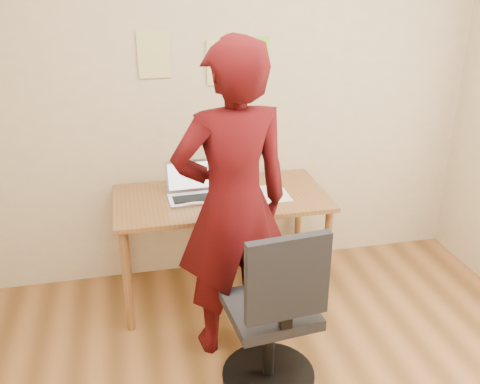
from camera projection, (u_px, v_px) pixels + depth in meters
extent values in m
cube|color=beige|center=(232.00, 90.00, 3.66)|extent=(3.50, 0.04, 2.70)
cube|color=brown|center=(221.00, 198.00, 3.53)|extent=(1.40, 0.70, 0.03)
cylinder|color=brown|center=(127.00, 282.00, 3.29)|extent=(0.05, 0.05, 0.71)
cylinder|color=brown|center=(326.00, 258.00, 3.54)|extent=(0.05, 0.05, 0.71)
cylinder|color=brown|center=(125.00, 236.00, 3.82)|extent=(0.05, 0.05, 0.71)
cylinder|color=brown|center=(298.00, 219.00, 4.08)|extent=(0.05, 0.05, 0.71)
cube|color=#B0B0B8|center=(192.00, 199.00, 3.47)|extent=(0.31, 0.22, 0.01)
cube|color=black|center=(192.00, 198.00, 3.47)|extent=(0.25, 0.13, 0.00)
cube|color=#B0B0B8|center=(188.00, 176.00, 3.55)|extent=(0.31, 0.07, 0.21)
cube|color=white|center=(188.00, 176.00, 3.55)|extent=(0.27, 0.06, 0.17)
cube|color=white|center=(272.00, 194.00, 3.57)|extent=(0.21, 0.29, 0.00)
cube|color=black|center=(261.00, 205.00, 3.39)|extent=(0.07, 0.12, 0.01)
cube|color=#3F4C59|center=(261.00, 205.00, 3.38)|extent=(0.06, 0.10, 0.00)
cube|color=#D3CB7E|center=(154.00, 55.00, 3.43)|extent=(0.21, 0.00, 0.30)
cube|color=#D3CB7E|center=(222.00, 62.00, 3.54)|extent=(0.21, 0.00, 0.30)
cube|color=#7ED32F|center=(256.00, 55.00, 3.57)|extent=(0.18, 0.00, 0.24)
cube|color=black|center=(270.00, 309.00, 2.85)|extent=(0.48, 0.48, 0.06)
cube|color=black|center=(288.00, 279.00, 2.54)|extent=(0.43, 0.09, 0.44)
cube|color=black|center=(286.00, 317.00, 2.63)|extent=(0.06, 0.05, 0.12)
cylinder|color=black|center=(269.00, 346.00, 2.95)|extent=(0.06, 0.06, 0.44)
cylinder|color=black|center=(268.00, 375.00, 3.03)|extent=(0.52, 0.52, 0.03)
imported|color=#3E080A|center=(233.00, 205.00, 2.96)|extent=(0.72, 0.52, 1.85)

